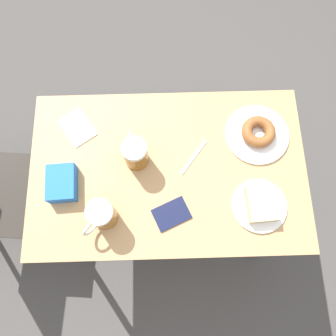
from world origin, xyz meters
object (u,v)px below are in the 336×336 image
(napkin_folded, at_px, (77,128))
(fork, at_px, (193,157))
(beer_mug_left, at_px, (135,153))
(blue_pouch, at_px, (62,183))
(plate_with_cake, at_px, (260,205))
(passport_near_edge, at_px, (171,214))
(beer_mug_center, at_px, (102,215))
(plate_with_donut, at_px, (258,133))

(napkin_folded, relative_size, fork, 1.25)
(beer_mug_left, bearing_deg, fork, -89.64)
(beer_mug_left, distance_m, blue_pouch, 0.29)
(beer_mug_left, bearing_deg, blue_pouch, 109.36)
(plate_with_cake, height_order, napkin_folded, plate_with_cake)
(passport_near_edge, xyz_separation_m, blue_pouch, (0.12, 0.39, 0.03))
(fork, bearing_deg, beer_mug_center, 124.16)
(plate_with_cake, bearing_deg, beer_mug_center, 92.98)
(blue_pouch, bearing_deg, beer_mug_center, -129.10)
(plate_with_donut, bearing_deg, beer_mug_center, 118.02)
(plate_with_cake, height_order, beer_mug_left, beer_mug_left)
(plate_with_donut, height_order, passport_near_edge, plate_with_donut)
(plate_with_cake, bearing_deg, plate_with_donut, -4.25)
(plate_with_cake, xyz_separation_m, plate_with_donut, (0.28, -0.02, -0.00))
(beer_mug_center, xyz_separation_m, napkin_folded, (0.36, 0.12, -0.07))
(plate_with_cake, xyz_separation_m, napkin_folded, (0.33, 0.68, -0.02))
(plate_with_donut, bearing_deg, plate_with_cake, 175.75)
(napkin_folded, bearing_deg, blue_pouch, 171.00)
(plate_with_cake, xyz_separation_m, beer_mug_left, (0.19, 0.45, 0.05))
(beer_mug_center, bearing_deg, plate_with_cake, -87.02)
(napkin_folded, xyz_separation_m, blue_pouch, (-0.23, 0.04, 0.03))
(plate_with_donut, distance_m, blue_pouch, 0.76)
(beer_mug_center, height_order, napkin_folded, beer_mug_center)
(beer_mug_center, distance_m, passport_near_edge, 0.25)
(napkin_folded, bearing_deg, passport_near_edge, -134.36)
(plate_with_donut, bearing_deg, fork, 108.78)
(napkin_folded, relative_size, passport_near_edge, 1.15)
(passport_near_edge, bearing_deg, plate_with_donut, -48.67)
(plate_with_donut, height_order, beer_mug_left, beer_mug_left)
(passport_near_edge, distance_m, blue_pouch, 0.41)
(napkin_folded, distance_m, fork, 0.47)
(beer_mug_left, distance_m, napkin_folded, 0.28)
(beer_mug_center, distance_m, fork, 0.40)
(beer_mug_center, bearing_deg, passport_near_edge, -87.97)
(beer_mug_left, bearing_deg, passport_near_edge, -149.76)
(blue_pouch, bearing_deg, plate_with_donut, -76.14)
(plate_with_cake, distance_m, beer_mug_center, 0.56)
(napkin_folded, distance_m, blue_pouch, 0.24)
(napkin_folded, bearing_deg, fork, -106.77)
(beer_mug_left, relative_size, napkin_folded, 0.79)
(beer_mug_left, distance_m, beer_mug_center, 0.25)
(passport_near_edge, bearing_deg, blue_pouch, 73.28)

